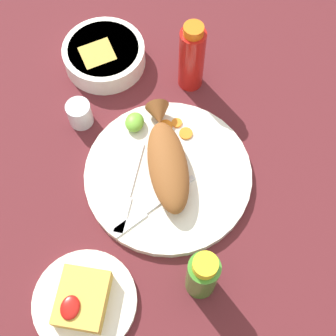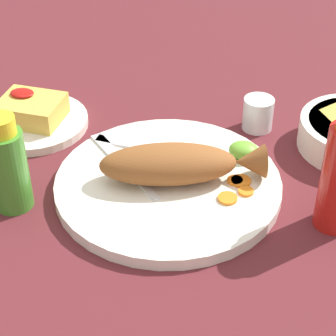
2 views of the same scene
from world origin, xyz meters
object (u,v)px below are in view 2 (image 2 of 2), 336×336
at_px(fork_far, 145,147).
at_px(hot_sauce_bottle_green, 8,166).
at_px(fork_near, 120,161).
at_px(fried_fish, 178,164).
at_px(side_plate_fries, 34,123).
at_px(salt_cup, 258,116).
at_px(main_plate, 168,184).

relative_size(fork_far, hot_sauce_bottle_green, 1.32).
bearing_deg(fork_near, fried_fish, -148.45).
xyz_separation_m(fork_near, side_plate_fries, (0.18, -0.08, -0.01)).
distance_m(salt_cup, side_plate_fries, 0.37).
distance_m(main_plate, fork_far, 0.09).
bearing_deg(salt_cup, hot_sauce_bottle_green, 44.15).
bearing_deg(fork_near, fork_far, -78.43).
bearing_deg(hot_sauce_bottle_green, fried_fish, -156.05).
xyz_separation_m(fork_far, side_plate_fries, (0.20, -0.04, -0.01)).
distance_m(fork_far, hot_sauce_bottle_green, 0.21).
relative_size(fork_near, side_plate_fries, 0.81).
bearing_deg(side_plate_fries, salt_cup, -165.24).
height_order(fork_near, side_plate_fries, fork_near).
bearing_deg(salt_cup, fried_fish, 66.20).
distance_m(hot_sauce_bottle_green, side_plate_fries, 0.21).
distance_m(main_plate, fried_fish, 0.04).
bearing_deg(main_plate, fork_far, -50.71).
distance_m(fork_near, side_plate_fries, 0.20).
bearing_deg(hot_sauce_bottle_green, main_plate, -155.71).
relative_size(fork_near, hot_sauce_bottle_green, 1.03).
bearing_deg(fork_near, hot_sauce_bottle_green, 86.54).
relative_size(main_plate, fork_far, 1.73).
relative_size(fork_near, salt_cup, 2.70).
height_order(fork_near, salt_cup, salt_cup).
bearing_deg(salt_cup, fork_near, 44.42).
bearing_deg(fork_far, hot_sauce_bottle_green, 50.16).
height_order(fried_fish, hot_sauce_bottle_green, hot_sauce_bottle_green).
height_order(main_plate, fork_near, fork_near).
relative_size(hot_sauce_bottle_green, salt_cup, 2.62).
distance_m(main_plate, fork_near, 0.08).
bearing_deg(side_plate_fries, fried_fish, 160.10).
height_order(hot_sauce_bottle_green, salt_cup, hot_sauce_bottle_green).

